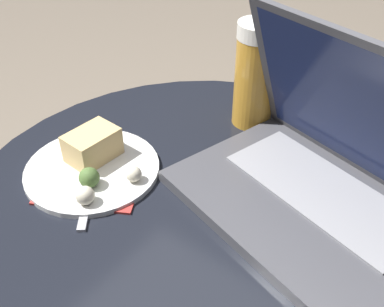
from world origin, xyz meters
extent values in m
cylinder|color=black|center=(0.00, 0.00, 0.57)|extent=(0.76, 0.76, 0.02)
cube|color=#B7332D|center=(-0.17, -0.08, 0.58)|extent=(0.18, 0.17, 0.00)
cube|color=#47474C|center=(0.11, 0.07, 0.59)|extent=(0.42, 0.34, 0.02)
cube|color=gray|center=(0.12, 0.10, 0.60)|extent=(0.31, 0.19, 0.00)
cube|color=#47474C|center=(0.14, 0.15, 0.71)|extent=(0.37, 0.19, 0.24)
cube|color=#19234C|center=(0.14, 0.15, 0.71)|extent=(0.34, 0.16, 0.21)
cylinder|color=gold|center=(-0.07, 0.23, 0.66)|extent=(0.07, 0.07, 0.16)
cylinder|color=white|center=(-0.07, 0.23, 0.75)|extent=(0.07, 0.07, 0.03)
cylinder|color=silver|center=(-0.19, -0.05, 0.58)|extent=(0.21, 0.21, 0.01)
cube|color=#DBB775|center=(-0.21, -0.03, 0.61)|extent=(0.06, 0.08, 0.05)
sphere|color=#4C6B33|center=(-0.16, -0.08, 0.60)|extent=(0.03, 0.03, 0.03)
sphere|color=beige|center=(-0.12, -0.03, 0.60)|extent=(0.02, 0.02, 0.02)
sphere|color=beige|center=(-0.14, -0.11, 0.60)|extent=(0.03, 0.03, 0.03)
cube|color=#B2B2B7|center=(-0.14, -0.11, 0.58)|extent=(0.08, 0.09, 0.00)
cube|color=#B2B2B7|center=(-0.20, -0.04, 0.58)|extent=(0.05, 0.05, 0.00)
camera|label=1|loc=(0.26, -0.40, 1.04)|focal=42.00mm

